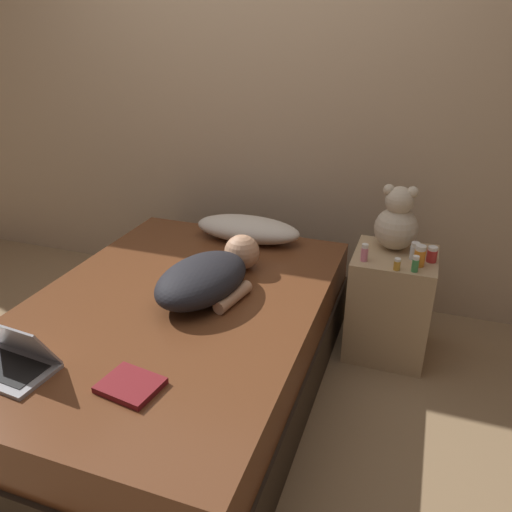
# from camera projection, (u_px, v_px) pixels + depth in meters

# --- Properties ---
(ground_plane) EXTENTS (12.00, 12.00, 0.00)m
(ground_plane) POSITION_uv_depth(u_px,v_px,m) (179.00, 389.00, 2.51)
(ground_plane) COLOR #937551
(wall_back) EXTENTS (8.00, 0.06, 2.60)m
(wall_back) POSITION_uv_depth(u_px,v_px,m) (260.00, 90.00, 3.01)
(wall_back) COLOR tan
(wall_back) RESTS_ON ground_plane
(bed) EXTENTS (1.33, 1.91, 0.51)m
(bed) POSITION_uv_depth(u_px,v_px,m) (176.00, 348.00, 2.40)
(bed) COLOR #2D2319
(bed) RESTS_ON ground_plane
(nightstand) EXTENTS (0.42, 0.41, 0.59)m
(nightstand) POSITION_uv_depth(u_px,v_px,m) (390.00, 304.00, 2.70)
(nightstand) COLOR tan
(nightstand) RESTS_ON ground_plane
(pillow) EXTENTS (0.63, 0.26, 0.14)m
(pillow) POSITION_uv_depth(u_px,v_px,m) (248.00, 229.00, 2.91)
(pillow) COLOR beige
(pillow) RESTS_ON bed
(person_lying) EXTENTS (0.44, 0.73, 0.18)m
(person_lying) POSITION_uv_depth(u_px,v_px,m) (209.00, 275.00, 2.34)
(person_lying) COLOR black
(person_lying) RESTS_ON bed
(laptop) EXTENTS (0.35, 0.24, 0.20)m
(laptop) POSITION_uv_depth(u_px,v_px,m) (11.00, 358.00, 1.84)
(laptop) COLOR #9E9EA3
(laptop) RESTS_ON bed
(teddy_bear) EXTENTS (0.23, 0.23, 0.35)m
(teddy_bear) POSITION_uv_depth(u_px,v_px,m) (397.00, 222.00, 2.58)
(teddy_bear) COLOR beige
(teddy_bear) RESTS_ON nightstand
(bottle_orange) EXTENTS (0.05, 0.05, 0.11)m
(bottle_orange) POSITION_uv_depth(u_px,v_px,m) (420.00, 256.00, 2.43)
(bottle_orange) COLOR orange
(bottle_orange) RESTS_ON nightstand
(bottle_pink) EXTENTS (0.04, 0.04, 0.09)m
(bottle_pink) POSITION_uv_depth(u_px,v_px,m) (364.00, 253.00, 2.49)
(bottle_pink) COLOR pink
(bottle_pink) RESTS_ON nightstand
(bottle_green) EXTENTS (0.03, 0.03, 0.08)m
(bottle_green) POSITION_uv_depth(u_px,v_px,m) (415.00, 264.00, 2.38)
(bottle_green) COLOR #3D8E4C
(bottle_green) RESTS_ON nightstand
(bottle_red) EXTENTS (0.05, 0.05, 0.08)m
(bottle_red) POSITION_uv_depth(u_px,v_px,m) (432.00, 254.00, 2.48)
(bottle_red) COLOR #B72D2D
(bottle_red) RESTS_ON nightstand
(bottle_amber) EXTENTS (0.03, 0.03, 0.06)m
(bottle_amber) POSITION_uv_depth(u_px,v_px,m) (397.00, 264.00, 2.40)
(bottle_amber) COLOR gold
(bottle_amber) RESTS_ON nightstand
(bottle_clear) EXTENTS (0.05, 0.05, 0.09)m
(bottle_clear) POSITION_uv_depth(u_px,v_px,m) (415.00, 251.00, 2.51)
(bottle_clear) COLOR silver
(bottle_clear) RESTS_ON nightstand
(book) EXTENTS (0.23, 0.19, 0.02)m
(book) POSITION_uv_depth(u_px,v_px,m) (131.00, 385.00, 1.75)
(book) COLOR maroon
(book) RESTS_ON bed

